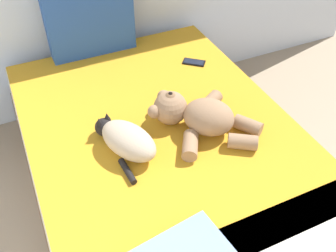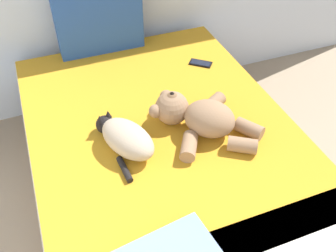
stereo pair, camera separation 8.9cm
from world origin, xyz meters
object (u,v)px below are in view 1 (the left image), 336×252
object	(u,v)px
bed	(162,161)
cat	(126,139)
teddy_bear	(197,115)
cell_phone	(194,62)
patterned_cushion	(89,15)

from	to	relation	value
bed	cat	size ratio (longest dim) A/B	4.58
cat	teddy_bear	world-z (taller)	teddy_bear
cat	cell_phone	world-z (taller)	cat
patterned_cushion	cell_phone	bearing A→B (deg)	-36.38
patterned_cushion	cell_phone	distance (m)	0.76
bed	cell_phone	world-z (taller)	cell_phone
patterned_cushion	teddy_bear	xyz separation A→B (m)	(0.29, -1.00, -0.19)
patterned_cushion	cell_phone	xyz separation A→B (m)	(0.57, -0.42, -0.27)
teddy_bear	cat	bearing A→B (deg)	179.99
cat	patterned_cushion	bearing A→B (deg)	83.14
bed	cat	distance (m)	0.42
bed	cat	bearing A→B (deg)	-161.11
teddy_bear	cell_phone	distance (m)	0.65
teddy_bear	cell_phone	bearing A→B (deg)	63.91
patterned_cushion	teddy_bear	world-z (taller)	patterned_cushion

